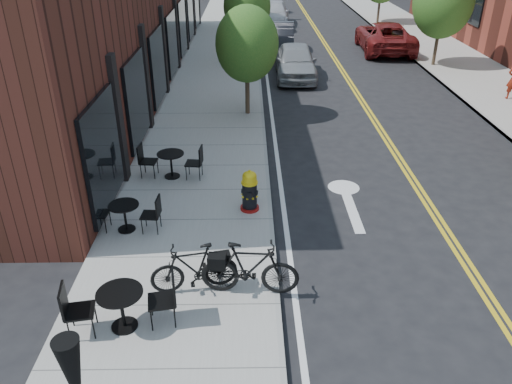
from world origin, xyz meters
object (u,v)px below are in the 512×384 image
object	(u,v)px
fire_hydrant	(250,191)
bistro_set_b	(125,213)
parked_car_a	(296,61)
parked_car_c	(273,14)
bistro_set_a	(121,304)
parked_car_far	(385,37)
bicycle_right	(250,269)
bistro_set_c	(171,161)
parked_car_b	(279,38)
bicycle_left	(194,268)

from	to	relation	value
fire_hydrant	bistro_set_b	distance (m)	2.96
parked_car_a	parked_car_c	bearing A→B (deg)	93.89
parked_car_a	parked_car_c	world-z (taller)	parked_car_c
bistro_set_a	parked_car_a	bearing A→B (deg)	64.71
parked_car_far	bicycle_right	bearing A→B (deg)	72.76
fire_hydrant	bistro_set_a	distance (m)	4.57
parked_car_a	parked_car_far	size ratio (longest dim) A/B	0.78
bistro_set_c	parked_car_b	xyz separation A→B (m)	(3.80, 15.53, 0.19)
bistro_set_c	parked_car_a	world-z (taller)	parked_car_a
bicycle_right	parked_car_far	xyz separation A→B (m)	(7.52, 20.63, 0.12)
bistro_set_a	bistro_set_b	size ratio (longest dim) A/B	1.16
bicycle_left	bicycle_right	world-z (taller)	bicycle_right
parked_car_c	parked_car_b	bearing A→B (deg)	-84.44
bistro_set_b	parked_car_b	distance (m)	18.78
parked_car_a	parked_car_b	xyz separation A→B (m)	(-0.49, 5.15, 0.01)
bistro_set_c	parked_car_far	xyz separation A→B (m)	(9.65, 15.69, 0.21)
parked_car_far	bistro_set_a	bearing A→B (deg)	68.51
bicycle_right	parked_car_a	bearing A→B (deg)	-3.62
fire_hydrant	bicycle_right	size ratio (longest dim) A/B	0.57
bistro_set_c	parked_car_far	size ratio (longest dim) A/B	0.30
parked_car_c	parked_car_far	world-z (taller)	parked_car_far
bistro_set_a	bistro_set_c	xyz separation A→B (m)	(0.06, 5.82, -0.03)
fire_hydrant	parked_car_far	world-z (taller)	parked_car_far
parked_car_b	parked_car_c	distance (m)	8.04
bicycle_left	parked_car_c	bearing A→B (deg)	162.41
bicycle_right	bistro_set_b	world-z (taller)	bicycle_right
bistro_set_c	parked_car_c	distance (m)	23.88
bistro_set_c	parked_car_far	bearing A→B (deg)	64.47
bistro_set_c	parked_car_far	distance (m)	18.42
bicycle_left	bistro_set_c	bearing A→B (deg)	-179.43
bistro_set_c	parked_car_c	bearing A→B (deg)	86.83
bistro_set_b	parked_car_b	bearing A→B (deg)	79.94
bicycle_right	parked_car_b	distance (m)	20.54
parked_car_a	parked_car_b	world-z (taller)	parked_car_b
bistro_set_a	parked_car_a	size ratio (longest dim) A/B	0.42
parked_car_c	bicycle_left	bearing A→B (deg)	-89.79
bistro_set_b	bistro_set_a	bearing A→B (deg)	-74.89
parked_car_b	fire_hydrant	bearing A→B (deg)	-91.51
bicycle_right	parked_car_b	xyz separation A→B (m)	(1.68, 20.47, 0.10)
bicycle_left	bistro_set_c	world-z (taller)	bicycle_left
bicycle_left	parked_car_c	xyz separation A→B (m)	(2.75, 28.39, 0.17)
bistro_set_c	bistro_set_b	bearing A→B (deg)	-98.17
bistro_set_a	parked_car_far	size ratio (longest dim) A/B	0.33
bistro_set_b	bistro_set_c	bearing A→B (deg)	79.55
parked_car_b	parked_car_c	bearing A→B (deg)	93.81
bicycle_left	parked_car_a	xyz separation A→B (m)	(3.21, 15.20, 0.14)
bistro_set_b	parked_car_b	size ratio (longest dim) A/B	0.34
bicycle_right	bistro_set_c	world-z (taller)	bicycle_right
parked_car_a	parked_car_far	distance (m)	7.54
bistro_set_b	parked_car_b	world-z (taller)	parked_car_b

